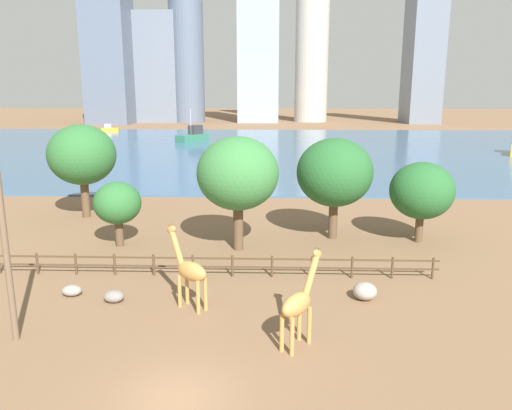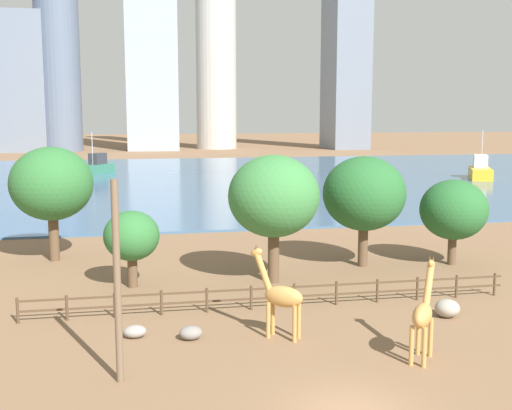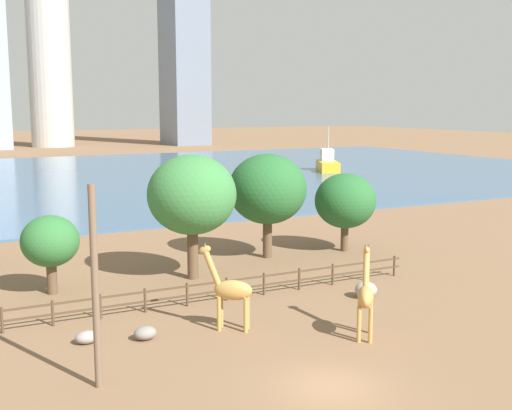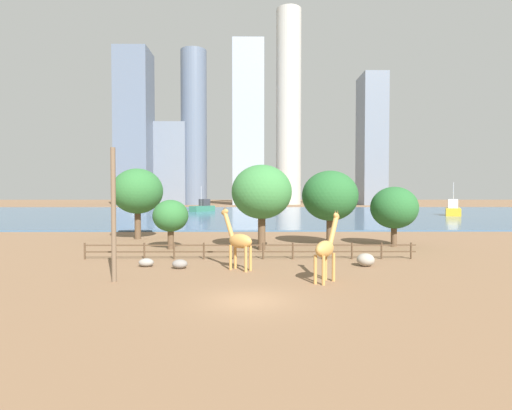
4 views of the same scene
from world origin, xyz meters
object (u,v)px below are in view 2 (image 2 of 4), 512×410
boulder_small (447,308)px  utility_pole (117,283)px  boulder_near_fence (191,333)px  tree_right_small (364,194)px  giraffe_companion (423,314)px  giraffe_tall (281,296)px  tree_left_large (454,210)px  tree_left_small (51,184)px  boulder_by_pole (135,331)px  tree_center_broad (274,197)px  tree_right_tall (132,236)px  boat_ferry (480,171)px  boat_sailboat (95,167)px

boulder_small → utility_pole: bearing=-163.2°
boulder_near_fence → tree_right_small: (12.65, 11.93, 4.59)m
giraffe_companion → tree_right_small: 16.73m
giraffe_tall → tree_left_large: 18.89m
utility_pole → tree_left_small: bearing=102.7°
giraffe_companion → tree_left_small: size_ratio=0.52×
tree_left_small → tree_right_small: 21.36m
giraffe_tall → boulder_by_pole: size_ratio=4.02×
giraffe_companion → tree_center_broad: bearing=51.7°
utility_pole → tree_left_large: 26.69m
utility_pole → tree_center_broad: bearing=55.7°
utility_pole → tree_right_small: 22.48m
boulder_small → boulder_near_fence: bearing=-176.5°
boulder_near_fence → tree_left_small: (-7.95, 17.54, 5.06)m
tree_center_broad → tree_left_small: bearing=148.2°
tree_left_large → tree_center_broad: size_ratio=0.75×
boulder_small → boulder_by_pole: bearing=-179.7°
boulder_by_pole → tree_center_broad: bearing=44.7°
tree_right_small → tree_left_large: bearing=-6.7°
tree_right_tall → boulder_small: bearing=-29.1°
utility_pole → tree_right_small: size_ratio=1.06×
tree_right_tall → tree_left_small: bearing=123.8°
giraffe_tall → boulder_by_pole: bearing=25.3°
giraffe_companion → boat_ferry: bearing=5.2°
giraffe_companion → tree_center_broad: size_ratio=0.54×
giraffe_tall → boulder_small: giraffe_tall is taller
tree_left_small → boulder_by_pole: bearing=-72.1°
tree_right_tall → utility_pole: bearing=-92.1°
giraffe_companion → tree_left_small: (-17.28, 21.74, 3.40)m
boulder_by_pole → boulder_small: (15.59, 0.07, 0.16)m
giraffe_tall → tree_left_small: tree_left_small is taller
tree_right_small → boulder_near_fence: bearing=-136.7°
giraffe_companion → boulder_small: 6.43m
tree_right_tall → tree_right_small: 15.54m
tree_center_broad → giraffe_tall: bearing=-100.5°
boat_sailboat → tree_left_large: bearing=55.9°
tree_center_broad → tree_right_small: (6.80, 2.94, -0.37)m
tree_right_small → boat_ferry: boat_ferry is taller
boulder_by_pole → tree_left_large: size_ratio=0.18×
utility_pole → boulder_by_pole: 6.06m
boulder_small → tree_left_large: tree_left_large is taller
boulder_near_fence → boat_ferry: (49.50, 60.83, 1.10)m
tree_left_large → giraffe_tall: bearing=-141.4°
boulder_small → tree_right_tall: 18.12m
boulder_by_pole → tree_right_small: tree_right_small is taller
tree_right_small → tree_left_small: bearing=164.8°
boat_ferry → boulder_near_fence: bearing=-14.3°
tree_center_broad → boat_sailboat: tree_center_broad is taller
giraffe_tall → boat_sailboat: boat_sailboat is taller
tree_left_large → tree_center_broad: (-12.93, -2.22, 1.52)m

